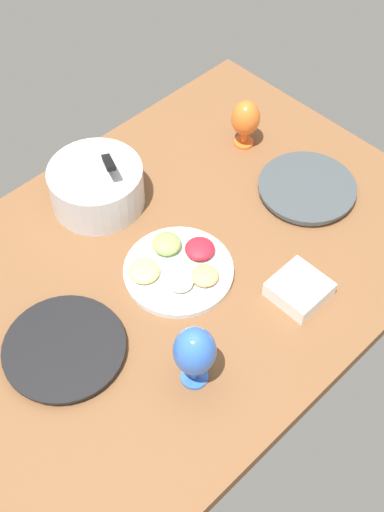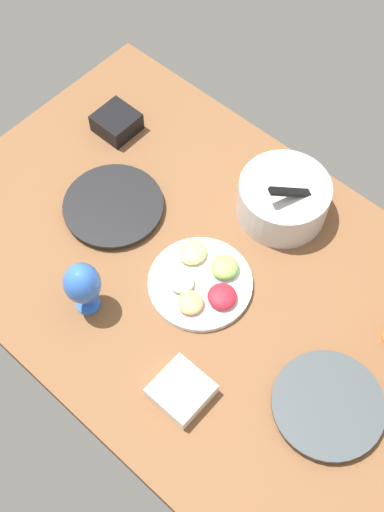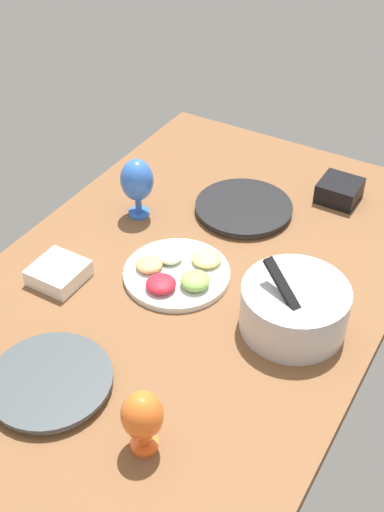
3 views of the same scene
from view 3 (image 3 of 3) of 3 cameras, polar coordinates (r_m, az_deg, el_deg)
The scene contains 9 objects.
ground_plane at distance 179.12cm, azimuth 0.15°, elevation -2.06°, with size 160.00×104.00×4.00cm, color brown.
dinner_plate_left at distance 200.53cm, azimuth 4.56°, elevation 4.22°, with size 29.96×29.96×2.51cm.
dinner_plate_right at distance 152.96cm, azimuth -12.32°, elevation -10.77°, with size 28.47×28.47×2.91cm.
mixing_bowl at distance 160.62cm, azimuth 8.97°, elevation -4.40°, with size 26.53×26.53×19.12cm.
fruit_platter at distance 175.50cm, azimuth -1.29°, elevation -1.47°, with size 29.17×29.17×5.60cm.
hurricane_glass_blue at distance 193.42cm, azimuth -4.85°, elevation 6.54°, with size 9.90×9.90×19.11cm.
hurricane_glass_orange at distance 133.88cm, azimuth -4.39°, elevation -13.90°, with size 8.77×8.77×15.95cm.
square_bowl_white at distance 177.95cm, azimuth -11.64°, elevation -1.40°, with size 13.30×13.30×4.75cm.
square_bowl_black at distance 209.41cm, azimuth 12.84°, elevation 5.71°, with size 12.31×12.31×6.42cm.
Camera 3 is at (115.45, 67.37, 117.23)cm, focal length 45.52 mm.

